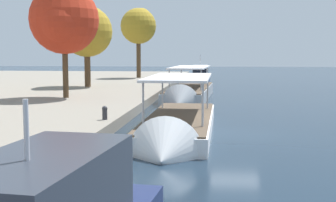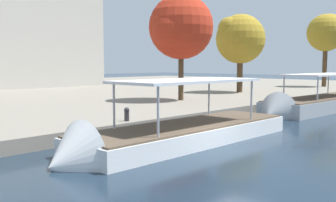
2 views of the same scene
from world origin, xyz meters
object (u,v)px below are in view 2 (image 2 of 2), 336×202
at_px(tree_2, 181,29).
at_px(tree_3, 239,38).
at_px(tree_4, 326,32).
at_px(mooring_bollard_0, 127,114).
at_px(tour_boat_3, 316,106).
at_px(tour_boat_2, 170,139).

distance_m(tree_2, tree_3, 11.74).
bearing_deg(tree_2, tree_3, 9.30).
bearing_deg(tree_4, tree_2, 178.65).
height_order(mooring_bollard_0, tree_4, tree_4).
distance_m(tree_3, tree_4, 17.03).
relative_size(tour_boat_3, mooring_bollard_0, 20.62).
distance_m(tree_2, tree_4, 28.40).
relative_size(tour_boat_3, tree_2, 1.73).
bearing_deg(mooring_bollard_0, tree_3, 18.96).
distance_m(mooring_bollard_0, tree_4, 40.15).
distance_m(tour_boat_2, tour_boat_3, 17.25).
height_order(mooring_bollard_0, tree_3, tree_3).
bearing_deg(tour_boat_2, mooring_bollard_0, -100.88).
xyz_separation_m(tour_boat_3, tree_2, (-5.58, 9.17, 6.06)).
bearing_deg(tour_boat_3, tree_4, -156.74).
height_order(tour_boat_3, mooring_bollard_0, tour_boat_3).
relative_size(mooring_bollard_0, tree_4, 0.08).
relative_size(tour_boat_3, tree_4, 1.57).
bearing_deg(tree_2, tour_boat_3, -58.70).
height_order(tree_2, tree_4, tree_4).
relative_size(tour_boat_2, tree_3, 1.60).
distance_m(tour_boat_2, tree_4, 41.73).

